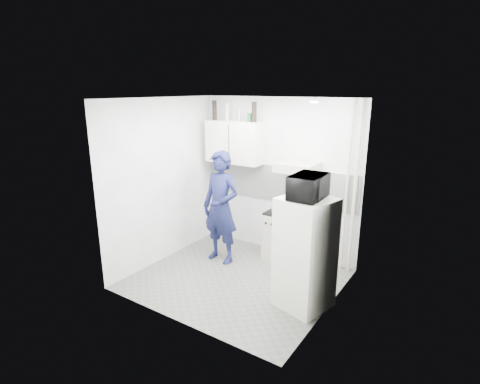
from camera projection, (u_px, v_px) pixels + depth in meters
The scene contains 22 objects.
floor at pixel (236, 279), 5.54m from camera, with size 2.80×2.80×0.00m, color #525250.
ceiling at pixel (236, 98), 4.84m from camera, with size 2.80×2.80×0.00m, color white.
wall_back at pixel (278, 177), 6.20m from camera, with size 2.80×2.80×0.00m, color white.
wall_left at pixel (163, 181), 5.94m from camera, with size 2.60×2.60×0.00m, color white.
wall_right at pixel (333, 213), 4.45m from camera, with size 2.60×2.60×0.00m, color white.
person at pixel (221, 207), 5.93m from camera, with size 0.66×0.43×1.81m, color #141840.
stove at pixel (281, 236), 6.13m from camera, with size 0.49×0.49×0.78m, color #B7B39C.
fridge at pixel (305, 254), 4.70m from camera, with size 0.60×0.60×1.45m, color white.
stove_top at pixel (282, 213), 6.02m from camera, with size 0.47×0.47×0.03m, color black.
saucepan at pixel (277, 209), 6.01m from camera, with size 0.19×0.19×0.10m, color silver.
microwave at pixel (308, 187), 4.46m from camera, with size 0.36×0.53×0.29m, color black.
bottle_a at pixel (215, 110), 6.39m from camera, with size 0.08×0.08×0.33m, color black.
bottle_c at pixel (227, 112), 6.26m from camera, with size 0.07×0.07×0.28m, color #B2B7BC.
canister_a at pixel (239, 116), 6.14m from camera, with size 0.07×0.07×0.18m, color silver.
canister_b at pixel (250, 117), 6.04m from camera, with size 0.07×0.07×0.14m, color #144C1E.
bottle_e at pixel (254, 112), 5.97m from camera, with size 0.08×0.08×0.32m, color black.
upper_cabinet at pixel (235, 142), 6.31m from camera, with size 1.00×0.35×0.70m, color white.
range_hood at pixel (297, 167), 5.68m from camera, with size 0.60×0.50×0.14m, color #B7B39C.
backsplash at pixel (278, 183), 6.21m from camera, with size 2.74×0.03×0.60m, color white.
pipe_a at pixel (355, 190), 5.44m from camera, with size 0.05×0.05×2.60m, color #B7B39C.
pipe_b at pixel (347, 189), 5.50m from camera, with size 0.04×0.04×2.60m, color #B7B39C.
ceiling_spot_fixture at pixel (314, 102), 4.48m from camera, with size 0.10×0.10×0.02m, color white.
Camera 1 is at (2.80, -4.13, 2.74)m, focal length 28.00 mm.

